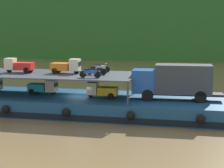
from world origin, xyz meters
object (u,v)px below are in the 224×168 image
(motorcycle_upper_port, at_px, (90,73))
(motorcycle_upper_stbd, at_px, (100,68))
(covered_lorry, at_px, (174,81))
(mini_truck_upper_fore, at_px, (66,66))
(motorcycle_upper_centre, at_px, (96,70))
(mini_truck_lower_aft, at_px, (44,87))
(mini_truck_upper_mid, at_px, (19,65))
(cargo_barge, at_px, (81,104))
(mini_truck_lower_mid, at_px, (102,90))

(motorcycle_upper_port, distance_m, motorcycle_upper_stbd, 4.28)
(covered_lorry, relative_size, mini_truck_upper_fore, 2.87)
(motorcycle_upper_centre, bearing_deg, mini_truck_lower_aft, 178.34)
(motorcycle_upper_port, bearing_deg, mini_truck_upper_fore, 139.38)
(mini_truck_upper_fore, bearing_deg, mini_truck_lower_aft, -172.10)
(mini_truck_upper_mid, distance_m, mini_truck_upper_fore, 4.69)
(covered_lorry, height_order, motorcycle_upper_centre, covered_lorry)
(cargo_barge, distance_m, motorcycle_upper_port, 4.11)
(mini_truck_upper_mid, xyz_separation_m, motorcycle_upper_centre, (7.70, -0.11, -0.26))
(mini_truck_lower_aft, bearing_deg, motorcycle_upper_port, -23.56)
(covered_lorry, height_order, mini_truck_lower_mid, covered_lorry)
(motorcycle_upper_port, relative_size, motorcycle_upper_centre, 1.00)
(mini_truck_lower_mid, relative_size, mini_truck_upper_mid, 0.98)
(mini_truck_lower_mid, bearing_deg, cargo_barge, 166.55)
(cargo_barge, relative_size, motorcycle_upper_stbd, 14.25)
(mini_truck_upper_mid, height_order, motorcycle_upper_port, mini_truck_upper_mid)
(covered_lorry, relative_size, motorcycle_upper_centre, 4.17)
(mini_truck_upper_fore, xyz_separation_m, motorcycle_upper_centre, (3.02, -0.46, -0.26))
(motorcycle_upper_centre, bearing_deg, cargo_barge, -178.75)
(mini_truck_lower_aft, height_order, mini_truck_lower_mid, same)
(mini_truck_lower_mid, distance_m, mini_truck_upper_mid, 8.60)
(mini_truck_upper_fore, relative_size, motorcycle_upper_centre, 1.45)
(mini_truck_upper_mid, bearing_deg, motorcycle_upper_centre, -0.82)
(cargo_barge, bearing_deg, mini_truck_lower_aft, 177.17)
(motorcycle_upper_stbd, bearing_deg, covered_lorry, -17.14)
(mini_truck_lower_mid, relative_size, mini_truck_upper_fore, 0.99)
(mini_truck_upper_fore, height_order, motorcycle_upper_stbd, mini_truck_upper_fore)
(covered_lorry, height_order, motorcycle_upper_port, covered_lorry)
(mini_truck_upper_mid, distance_m, motorcycle_upper_stbd, 7.81)
(covered_lorry, relative_size, mini_truck_lower_aft, 2.85)
(mini_truck_upper_fore, bearing_deg, motorcycle_upper_port, -40.62)
(motorcycle_upper_centre, bearing_deg, mini_truck_upper_fore, 171.34)
(mini_truck_upper_fore, relative_size, motorcycle_upper_port, 1.45)
(mini_truck_lower_aft, xyz_separation_m, motorcycle_upper_port, (5.25, -2.29, 1.74))
(cargo_barge, xyz_separation_m, mini_truck_lower_mid, (2.15, -0.51, 1.44))
(covered_lorry, distance_m, motorcycle_upper_stbd, 7.57)
(motorcycle_upper_port, bearing_deg, covered_lorry, 16.31)
(mini_truck_lower_aft, bearing_deg, mini_truck_upper_fore, 7.90)
(covered_lorry, bearing_deg, mini_truck_upper_mid, 179.26)
(cargo_barge, relative_size, mini_truck_lower_aft, 9.73)
(cargo_barge, bearing_deg, mini_truck_lower_mid, -13.45)
(cargo_barge, relative_size, covered_lorry, 3.42)
(motorcycle_upper_centre, bearing_deg, mini_truck_lower_mid, -40.39)
(mini_truck_lower_mid, height_order, mini_truck_upper_fore, mini_truck_upper_fore)
(covered_lorry, xyz_separation_m, mini_truck_upper_fore, (-10.06, 0.54, 1.00))
(covered_lorry, relative_size, motorcycle_upper_stbd, 4.17)
(cargo_barge, relative_size, mini_truck_upper_fore, 9.80)
(mini_truck_upper_mid, height_order, motorcycle_upper_centre, mini_truck_upper_mid)
(mini_truck_lower_mid, bearing_deg, mini_truck_upper_fore, 164.63)
(mini_truck_lower_aft, relative_size, mini_truck_lower_mid, 1.01)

